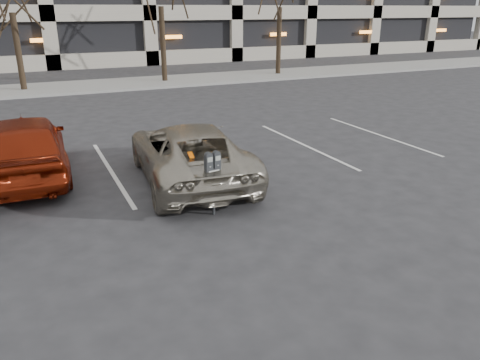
# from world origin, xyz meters

# --- Properties ---
(ground) EXTENTS (140.00, 140.00, 0.00)m
(ground) POSITION_xyz_m (0.00, 0.00, 0.00)
(ground) COLOR #28282B
(ground) RESTS_ON ground
(sidewalk) EXTENTS (80.00, 4.00, 0.12)m
(sidewalk) POSITION_xyz_m (0.00, 16.00, 0.06)
(sidewalk) COLOR gray
(sidewalk) RESTS_ON ground
(stall_lines) EXTENTS (16.90, 5.20, 0.00)m
(stall_lines) POSITION_xyz_m (-1.40, 2.30, 0.01)
(stall_lines) COLOR silver
(stall_lines) RESTS_ON ground
(parking_meter) EXTENTS (0.33, 0.17, 1.25)m
(parking_meter) POSITION_xyz_m (-0.05, -1.15, 0.96)
(parking_meter) COLOR black
(parking_meter) RESTS_ON ground
(suv_silver) EXTENTS (2.72, 5.04, 1.35)m
(suv_silver) POSITION_xyz_m (0.18, 0.90, 0.67)
(suv_silver) COLOR #ABA391
(suv_silver) RESTS_ON ground
(car_red) EXTENTS (1.95, 4.54, 1.53)m
(car_red) POSITION_xyz_m (-3.23, 2.69, 0.76)
(car_red) COLOR maroon
(car_red) RESTS_ON ground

